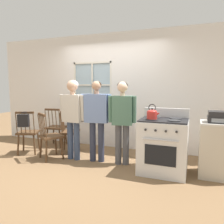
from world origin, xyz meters
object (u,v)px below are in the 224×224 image
Objects in this scene: chair_center_cluster at (56,128)px; potted_plant at (86,104)px; person_teen_center at (97,114)px; side_counter at (217,150)px; stove at (163,145)px; chair_by_window at (28,133)px; person_elderly_left at (73,111)px; kettle at (152,114)px; chair_near_wall at (69,132)px; chair_near_stove at (50,137)px; stereo at (219,117)px; handbag at (23,120)px; person_adult_right at (122,115)px.

chair_center_cluster is 3.94× the size of potted_plant.
side_counter is (2.14, 0.05, -0.49)m from person_teen_center.
chair_by_window is at bearing 179.70° from stove.
person_elderly_left is (1.13, 0.03, 0.53)m from chair_by_window.
stove is 0.59m from kettle.
potted_plant is at bearing 162.05° from side_counter.
kettle is at bearing -164.57° from side_counter.
person_elderly_left reaches higher than chair_near_wall.
chair_by_window is at bearing 22.84° from chair_near_stove.
kettle reaches higher than chair_by_window.
stereo is at bearing -141.87° from chair_near_stove.
chair_near_wall is 0.87× the size of stove.
chair_center_cluster reaches higher than side_counter.
person_teen_center is at bearing 11.21° from handbag.
chair_near_wall is 1.44m from person_adult_right.
stereo is (0.84, 0.13, 0.51)m from stove.
stereo is (2.63, 0.09, 0.01)m from person_elderly_left.
kettle is at bearing 153.61° from chair_center_cluster.
stereo is at bearing 5.14° from handbag.
chair_near_stove is 3.14m from stereo.
stove is at bearing 2.94° from person_elderly_left.
chair_center_cluster is at bearing -27.86° from chair_near_stove.
kettle reaches higher than handbag.
chair_center_cluster is (0.22, 0.71, 0.00)m from chair_by_window.
stereo is (1.02, 0.26, -0.04)m from kettle.
chair_center_cluster is at bearing 36.39° from chair_near_wall.
chair_by_window and handbag have the same top height.
handbag is at bearing -162.68° from person_elderly_left.
kettle reaches higher than side_counter.
kettle reaches higher than chair_near_stove.
chair_by_window is 2.91m from stove.
person_elderly_left is 1.85m from stove.
potted_plant is at bearing 161.68° from stereo.
kettle is at bearing -19.06° from person_teen_center.
kettle is at bearing -130.56° from chair_near_wall.
handbag is 0.34× the size of side_counter.
person_teen_center reaches higher than stove.
handbag reaches higher than side_counter.
person_elderly_left is 2.68m from side_counter.
kettle is at bearing -165.66° from stereo.
person_adult_right is at bearing 157.55° from kettle.
chair_near_wall reaches higher than side_counter.
person_elderly_left is 1.77× the size of side_counter.
person_elderly_left is (0.32, -0.36, 0.53)m from chair_near_wall.
chair_near_wall is 0.99m from handbag.
person_adult_right is at bearing -137.44° from chair_near_stove.
chair_by_window is at bearing 175.85° from person_teen_center.
potted_plant is at bearing -152.41° from chair_by_window.
person_teen_center is 4.62× the size of stereo.
stove is (1.78, -0.04, -0.51)m from person_elderly_left.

